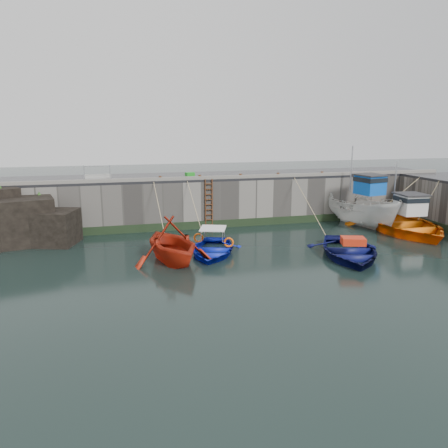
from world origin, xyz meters
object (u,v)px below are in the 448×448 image
object	(u,v)px
boat_near_blue	(212,253)
boat_near_navy	(348,256)
fish_crate	(190,174)
boat_near_white	(172,261)
ladder	(209,204)
bollard_a	(160,178)
bollard_d	(278,175)
bollard_e	(322,173)
bollard_b	(200,177)
boat_far_white	(362,210)
boat_far_orange	(403,224)
bollard_c	(241,176)

from	to	relation	value
boat_near_blue	boat_near_navy	size ratio (longest dim) A/B	0.82
fish_crate	boat_near_white	bearing A→B (deg)	-118.86
ladder	boat_near_white	bearing A→B (deg)	-117.37
bollard_a	bollard_d	world-z (taller)	same
boat_near_white	bollard_e	size ratio (longest dim) A/B	17.03
boat_near_white	boat_near_navy	world-z (taller)	boat_near_white
bollard_a	bollard_e	size ratio (longest dim) A/B	1.00
boat_near_white	fish_crate	bearing A→B (deg)	60.97
bollard_b	boat_far_white	bearing A→B (deg)	-11.31
boat_far_white	bollard_a	bearing A→B (deg)	159.80
boat_near_navy	bollard_b	world-z (taller)	bollard_b
ladder	boat_far_white	size ratio (longest dim) A/B	0.46
boat_far_white	boat_far_orange	world-z (taller)	boat_far_white
ladder	bollard_c	bearing A→B (deg)	8.67
boat_near_blue	fish_crate	world-z (taller)	fish_crate
boat_far_white	bollard_e	distance (m)	3.62
boat_near_white	boat_far_white	distance (m)	14.04
boat_far_orange	bollard_e	world-z (taller)	boat_far_orange
boat_far_orange	bollard_e	distance (m)	6.19
boat_far_orange	bollard_a	bearing A→B (deg)	167.71
bollard_d	boat_far_white	bearing A→B (deg)	-22.11
boat_near_blue	boat_far_white	world-z (taller)	boat_far_white
bollard_d	bollard_a	bearing A→B (deg)	180.00
boat_near_white	bollard_e	world-z (taller)	bollard_e
boat_far_orange	bollard_b	bearing A→B (deg)	164.52
bollard_a	fish_crate	bearing A→B (deg)	38.97
bollard_a	bollard_d	distance (m)	7.80
boat_near_navy	ladder	bearing A→B (deg)	143.47
boat_far_white	boat_far_orange	xyz separation A→B (m)	(1.56, -2.20, -0.56)
boat_near_white	bollard_c	world-z (taller)	bollard_c
boat_near_white	bollard_e	xyz separation A→B (m)	(11.29, 6.68, 3.30)
boat_near_blue	bollard_a	size ratio (longest dim) A/B	16.12
boat_near_blue	bollard_c	distance (m)	7.49
bollard_e	fish_crate	bearing A→B (deg)	168.69
boat_far_orange	fish_crate	size ratio (longest dim) A/B	14.62
boat_near_blue	boat_far_orange	world-z (taller)	boat_far_orange
ladder	bollard_b	xyz separation A→B (m)	(-0.50, 0.34, 1.71)
bollard_e	boat_near_navy	bearing A→B (deg)	-107.13
boat_near_navy	boat_near_white	bearing A→B (deg)	-171.13
fish_crate	boat_near_blue	bearing A→B (deg)	-104.58
boat_near_blue	boat_far_white	xyz separation A→B (m)	(11.02, 3.78, 1.07)
boat_near_blue	bollard_e	bearing A→B (deg)	52.37
boat_near_blue	bollard_d	size ratio (longest dim) A/B	16.12
boat_far_white	fish_crate	xyz separation A→B (m)	(-10.76, 3.85, 2.23)
boat_near_white	bollard_a	xyz separation A→B (m)	(0.29, 6.68, 3.30)
bollard_c	bollard_e	distance (m)	5.80
boat_near_white	fish_crate	size ratio (longest dim) A/B	8.74
boat_far_white	bollard_a	xyz separation A→B (m)	(-12.94, 2.09, 2.23)
boat_near_blue	bollard_d	bearing A→B (deg)	64.43
fish_crate	boat_far_orange	bearing A→B (deg)	-38.74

